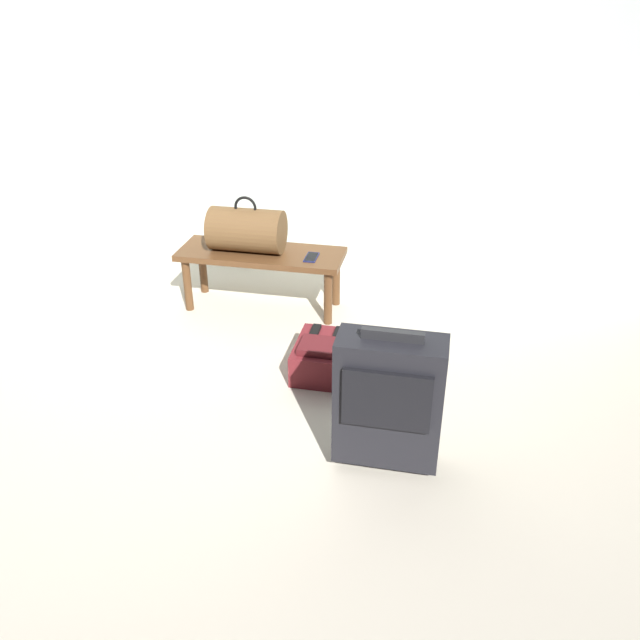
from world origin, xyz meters
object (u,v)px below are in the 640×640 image
(bench, at_px, (261,260))
(cell_phone, at_px, (311,257))
(duffel_bag_brown, at_px, (247,230))
(backpack_maroon, at_px, (323,356))
(suitcase_upright_charcoal, at_px, (389,399))

(bench, distance_m, cell_phone, 0.33)
(duffel_bag_brown, xyz_separation_m, cell_phone, (0.40, -0.04, -0.13))
(bench, height_order, backpack_maroon, bench)
(duffel_bag_brown, xyz_separation_m, suitcase_upright_charcoal, (1.01, -1.31, -0.17))
(cell_phone, bearing_deg, suitcase_upright_charcoal, -64.67)
(duffel_bag_brown, relative_size, backpack_maroon, 1.16)
(backpack_maroon, bearing_deg, duffel_bag_brown, 132.48)
(suitcase_upright_charcoal, bearing_deg, cell_phone, 115.33)
(duffel_bag_brown, bearing_deg, backpack_maroon, -47.52)
(suitcase_upright_charcoal, bearing_deg, duffel_bag_brown, 127.52)
(cell_phone, bearing_deg, backpack_maroon, -72.41)
(suitcase_upright_charcoal, bearing_deg, bench, 125.18)
(bench, bearing_deg, duffel_bag_brown, 180.00)
(bench, height_order, duffel_bag_brown, duffel_bag_brown)
(bench, bearing_deg, suitcase_upright_charcoal, -54.82)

